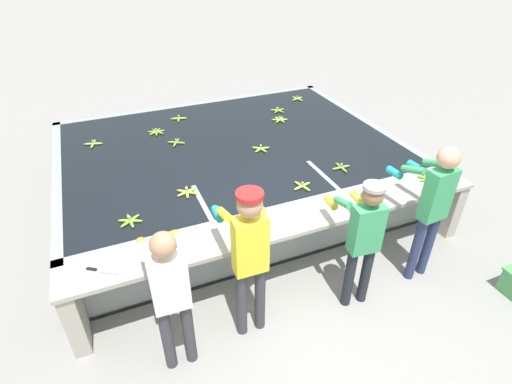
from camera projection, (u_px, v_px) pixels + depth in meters
name	position (u px, v px, depth m)	size (l,w,h in m)	color
ground_plane	(298.00, 288.00, 4.75)	(80.00, 80.00, 0.00)	gray
wash_tank	(230.00, 168.00, 6.30)	(4.98, 3.76, 0.85)	gray
work_ledge	(292.00, 237.00, 4.58)	(4.98, 0.45, 0.85)	#A8A393
worker_0	(170.00, 290.00, 3.45)	(0.42, 0.72, 1.61)	#38383D
worker_1	(249.00, 251.00, 3.72)	(0.42, 0.73, 1.74)	#38383D
worker_2	(363.00, 235.00, 4.10)	(0.46, 0.73, 1.57)	#1E2328
worker_3	(433.00, 202.00, 4.39)	(0.44, 0.73, 1.75)	navy
banana_bunch_floating_0	(302.00, 186.00, 5.02)	(0.28, 0.28, 0.08)	#9EC642
banana_bunch_floating_1	(278.00, 110.00, 7.14)	(0.27, 0.28, 0.08)	#75A333
banana_bunch_floating_2	(261.00, 149.00, 5.89)	(0.27, 0.28, 0.08)	#93BC3D
banana_bunch_floating_3	(93.00, 144.00, 6.02)	(0.28, 0.28, 0.08)	#93BC3D
banana_bunch_floating_4	(156.00, 132.00, 6.38)	(0.28, 0.28, 0.08)	#75A333
banana_bunch_floating_5	(176.00, 142.00, 6.06)	(0.26, 0.26, 0.08)	#75A333
banana_bunch_floating_6	(130.00, 221.00, 4.42)	(0.27, 0.28, 0.08)	#7FAD33
banana_bunch_floating_7	(187.00, 192.00, 4.91)	(0.28, 0.28, 0.08)	#9EC642
banana_bunch_floating_8	(341.00, 167.00, 5.42)	(0.28, 0.28, 0.08)	#75A333
banana_bunch_floating_9	(280.00, 120.00, 6.79)	(0.28, 0.28, 0.08)	#9EC642
banana_bunch_floating_10	(179.00, 118.00, 6.83)	(0.28, 0.28, 0.08)	#93BC3D
banana_bunch_floating_11	(297.00, 99.00, 7.64)	(0.28, 0.28, 0.08)	#9EC642
banana_bunch_ledge_0	(258.00, 223.00, 4.38)	(0.27, 0.27, 0.08)	#75A333
banana_bunch_ledge_1	(428.00, 179.00, 5.17)	(0.28, 0.28, 0.08)	#75A333
knife_0	(360.00, 200.00, 4.78)	(0.18, 0.33, 0.02)	silver
knife_1	(98.00, 270.00, 3.79)	(0.31, 0.22, 0.02)	silver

